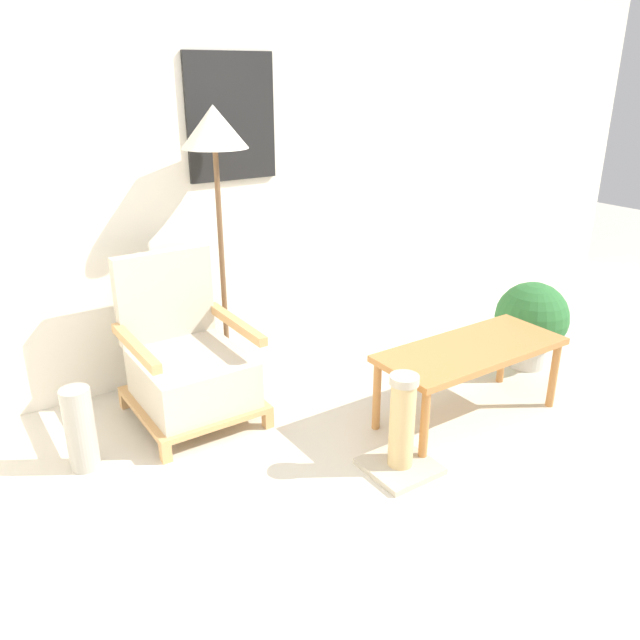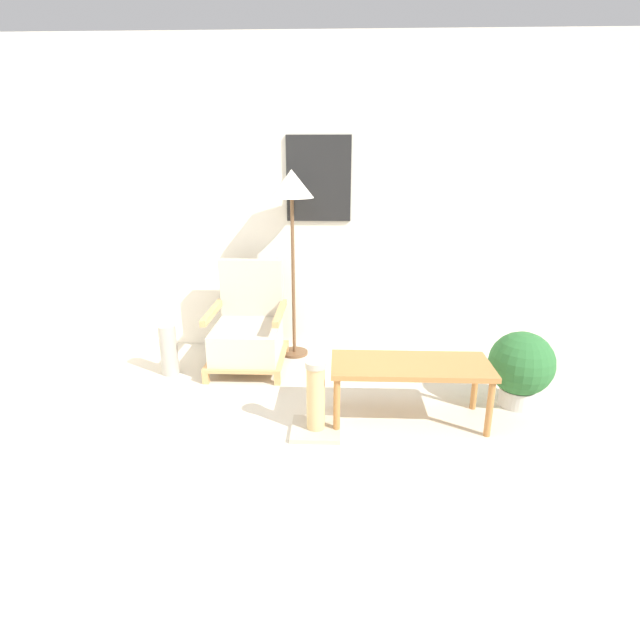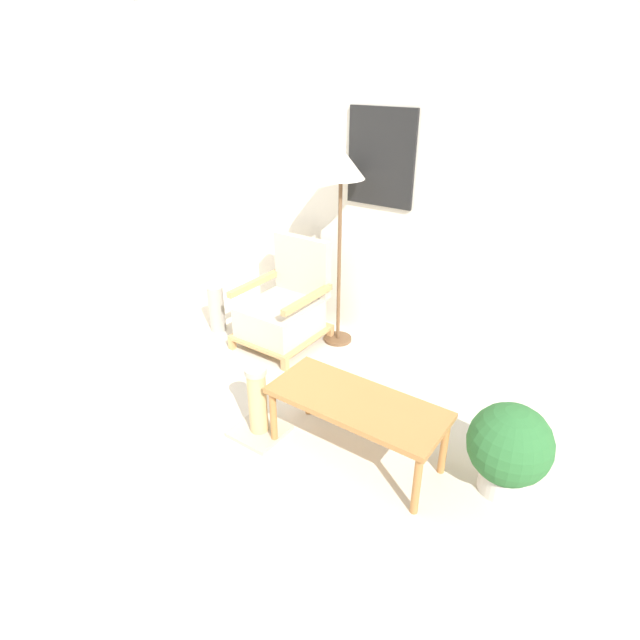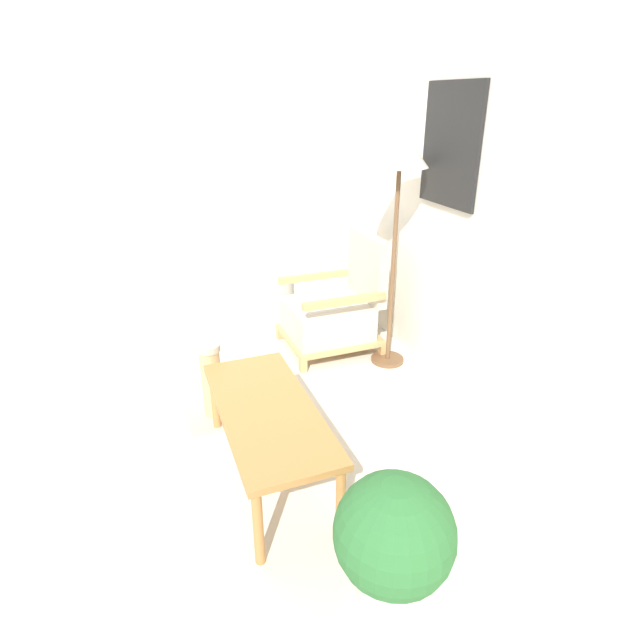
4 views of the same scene
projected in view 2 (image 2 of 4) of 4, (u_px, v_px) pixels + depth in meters
The scene contains 8 objects.
ground_plane at pixel (276, 479), 2.84m from camera, with size 14.00×14.00×0.00m, color beige.
wall_back at pixel (301, 202), 4.43m from camera, with size 8.00×0.09×2.70m.
armchair at pixel (248, 332), 4.26m from camera, with size 0.63×0.70×0.88m.
floor_lamp at pixel (292, 196), 4.15m from camera, with size 0.37×0.37×1.64m.
coffee_table at pixel (411, 370), 3.35m from camera, with size 1.07×0.45×0.43m.
vase at pixel (169, 350), 4.13m from camera, with size 0.14×0.14×0.43m, color #9E998E.
potted_plant at pixel (521, 366), 3.59m from camera, with size 0.46×0.46×0.56m.
scratching_post at pixel (316, 405), 3.27m from camera, with size 0.33×0.33×0.51m.
Camera 2 is at (0.34, -2.39, 1.77)m, focal length 28.00 mm.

